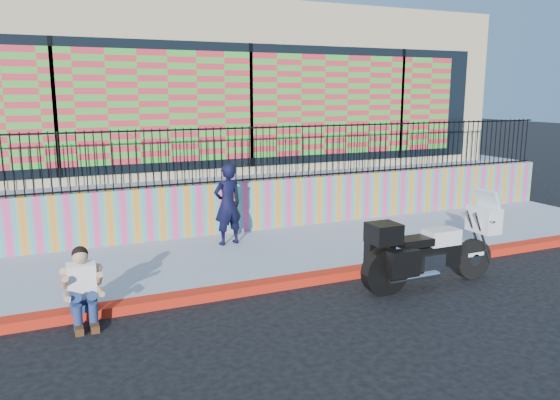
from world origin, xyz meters
TOP-DOWN VIEW (x-y plane):
  - ground at (0.00, 0.00)m, footprint 90.00×90.00m
  - red_curb at (0.00, 0.00)m, footprint 16.00×0.30m
  - sidewalk at (0.00, 1.65)m, footprint 16.00×3.00m
  - mural_wall at (0.00, 3.25)m, footprint 16.00×0.20m
  - metal_fence at (0.00, 3.25)m, footprint 15.80×0.04m
  - elevated_platform at (0.00, 8.35)m, footprint 16.00×10.00m
  - storefront_building at (0.00, 8.13)m, footprint 14.00×8.06m
  - police_motorcycle at (1.18, -0.92)m, footprint 2.49×0.82m
  - police_officer at (-1.19, 2.36)m, footprint 0.66×0.49m
  - seated_man at (-4.15, -0.23)m, footprint 0.54×0.71m

SIDE VIEW (x-z plane):
  - ground at x=0.00m, z-range 0.00..0.00m
  - red_curb at x=0.00m, z-range 0.00..0.15m
  - sidewalk at x=0.00m, z-range 0.00..0.15m
  - seated_man at x=-4.15m, z-range -0.08..0.98m
  - elevated_platform at x=0.00m, z-range 0.00..1.25m
  - police_motorcycle at x=1.18m, z-range -0.13..1.43m
  - mural_wall at x=0.00m, z-range 0.15..1.25m
  - police_officer at x=-1.19m, z-range 0.15..1.79m
  - metal_fence at x=0.00m, z-range 1.25..2.45m
  - storefront_building at x=0.00m, z-range 1.25..5.25m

